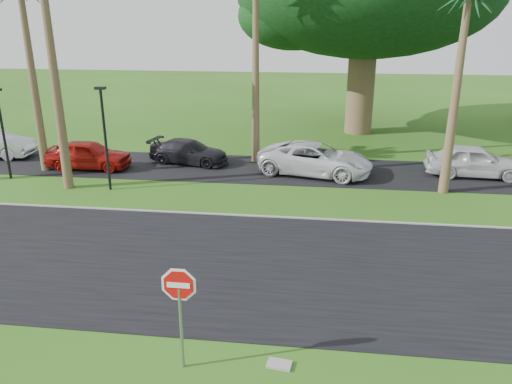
{
  "coord_description": "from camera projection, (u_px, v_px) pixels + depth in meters",
  "views": [
    {
      "loc": [
        3.29,
        -12.03,
        7.47
      ],
      "look_at": [
        1.29,
        3.91,
        1.8
      ],
      "focal_mm": 35.0,
      "sensor_mm": 36.0,
      "label": 1
    }
  ],
  "objects": [
    {
      "name": "ground",
      "position": [
        194.0,
        295.0,
        14.13
      ],
      "size": [
        120.0,
        120.0,
        0.0
      ],
      "primitive_type": "plane",
      "color": "#2B5515",
      "rests_on": "ground"
    },
    {
      "name": "road",
      "position": [
        209.0,
        262.0,
        15.99
      ],
      "size": [
        120.0,
        8.0,
        0.02
      ],
      "primitive_type": "cube",
      "color": "black",
      "rests_on": "ground"
    },
    {
      "name": "car_pickup",
      "position": [
        474.0,
        161.0,
        24.38
      ],
      "size": [
        4.67,
        2.12,
        1.56
      ],
      "primitive_type": "imported",
      "rotation": [
        0.0,
        0.0,
        1.51
      ],
      "color": "silver",
      "rests_on": "ground"
    },
    {
      "name": "utility_slab",
      "position": [
        279.0,
        364.0,
        11.28
      ],
      "size": [
        0.59,
        0.42,
        0.06
      ],
      "primitive_type": "cube",
      "rotation": [
        0.0,
        0.0,
        -0.13
      ],
      "color": "gray",
      "rests_on": "ground"
    },
    {
      "name": "car_red",
      "position": [
        88.0,
        155.0,
        25.66
      ],
      "size": [
        4.33,
        1.78,
        1.47
      ],
      "primitive_type": "imported",
      "rotation": [
        0.0,
        0.0,
        1.58
      ],
      "color": "#9C110D",
      "rests_on": "ground"
    },
    {
      "name": "streetlight_left",
      "position": [
        2.0,
        128.0,
        23.54
      ],
      "size": [
        0.45,
        0.25,
        4.34
      ],
      "color": "black",
      "rests_on": "ground"
    },
    {
      "name": "stop_sign_near",
      "position": [
        179.0,
        298.0,
        10.67
      ],
      "size": [
        1.05,
        0.07,
        2.62
      ],
      "color": "gray",
      "rests_on": "ground"
    },
    {
      "name": "curb",
      "position": [
        231.0,
        215.0,
        19.78
      ],
      "size": [
        120.0,
        0.12,
        0.06
      ],
      "primitive_type": "cube",
      "color": "gray",
      "rests_on": "ground"
    },
    {
      "name": "car_minivan",
      "position": [
        315.0,
        159.0,
        24.71
      ],
      "size": [
        6.06,
        3.81,
        1.56
      ],
      "primitive_type": "imported",
      "rotation": [
        0.0,
        0.0,
        1.34
      ],
      "color": "silver",
      "rests_on": "ground"
    },
    {
      "name": "car_dark",
      "position": [
        189.0,
        152.0,
        26.64
      ],
      "size": [
        4.56,
        2.55,
        1.25
      ],
      "primitive_type": "imported",
      "rotation": [
        0.0,
        0.0,
        1.38
      ],
      "color": "black",
      "rests_on": "ground"
    },
    {
      "name": "streetlight_right",
      "position": [
        105.0,
        132.0,
        21.9
      ],
      "size": [
        0.45,
        0.25,
        4.64
      ],
      "color": "black",
      "rests_on": "ground"
    },
    {
      "name": "parking_strip",
      "position": [
        252.0,
        169.0,
        25.82
      ],
      "size": [
        120.0,
        5.0,
        0.02
      ],
      "primitive_type": "cube",
      "color": "black",
      "rests_on": "ground"
    }
  ]
}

